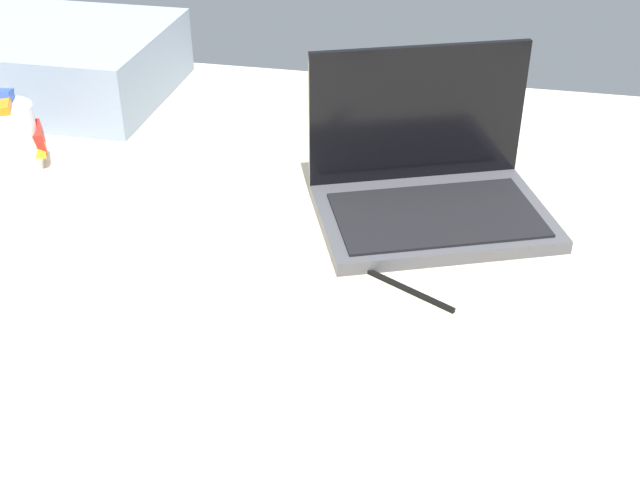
% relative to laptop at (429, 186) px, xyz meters
% --- Properties ---
extents(bed_mattress, '(1.80, 1.40, 0.18)m').
position_rel_laptop_xyz_m(bed_mattress, '(-0.26, -0.17, -0.13)').
color(bed_mattress, beige).
rests_on(bed_mattress, ground).
extents(laptop, '(0.39, 0.34, 0.23)m').
position_rel_laptop_xyz_m(laptop, '(0.00, 0.00, 0.00)').
color(laptop, '#4C4C51').
rests_on(laptop, bed_mattress).
extents(snack_cup, '(0.10, 0.10, 0.14)m').
position_rel_laptop_xyz_m(snack_cup, '(-0.67, 0.00, 0.02)').
color(snack_cup, silver).
rests_on(snack_cup, bed_mattress).
extents(pillow, '(0.52, 0.36, 0.13)m').
position_rel_laptop_xyz_m(pillow, '(-0.80, 0.31, 0.02)').
color(pillow, '#8C9EB7').
rests_on(pillow, bed_mattress).
extents(charger_cable, '(0.15, 0.09, 0.01)m').
position_rel_laptop_xyz_m(charger_cable, '(-0.02, -0.20, -0.04)').
color(charger_cable, black).
rests_on(charger_cable, bed_mattress).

